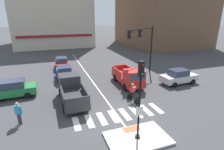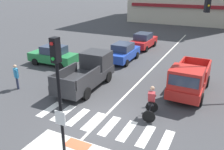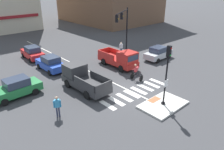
{
  "view_description": "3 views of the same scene",
  "coord_description": "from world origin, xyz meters",
  "px_view_note": "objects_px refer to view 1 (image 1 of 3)",
  "views": [
    {
      "loc": [
        -4.48,
        -10.99,
        7.08
      ],
      "look_at": [
        1.38,
        5.42,
        1.36
      ],
      "focal_mm": 28.21,
      "sensor_mm": 36.0,
      "label": 1
    },
    {
      "loc": [
        4.94,
        -8.92,
        6.51
      ],
      "look_at": [
        -1.5,
        4.14,
        0.86
      ],
      "focal_mm": 37.99,
      "sensor_mm": 36.0,
      "label": 2
    },
    {
      "loc": [
        -12.63,
        -11.02,
        8.95
      ],
      "look_at": [
        -0.45,
        2.51,
        0.96
      ],
      "focal_mm": 33.75,
      "sensor_mm": 36.0,
      "label": 3
    }
  ],
  "objects_px": {
    "signal_pole": "(140,94)",
    "car_blue_westbound_far": "(64,73)",
    "car_red_westbound_distant": "(62,63)",
    "car_green_cross_left": "(13,89)",
    "car_silver_cross_right": "(179,77)",
    "pedestrian_at_curb_left": "(18,112)",
    "pedestrian_waiting_far_side": "(142,66)",
    "cyclist": "(133,93)",
    "traffic_light_mast": "(145,42)",
    "pickup_truck_red_eastbound_mid": "(129,77)",
    "pickup_truck_charcoal_westbound_near": "(72,90)"
  },
  "relations": [
    {
      "from": "signal_pole",
      "to": "cyclist",
      "type": "distance_m",
      "value": 5.5
    },
    {
      "from": "signal_pole",
      "to": "pickup_truck_red_eastbound_mid",
      "type": "distance_m",
      "value": 9.09
    },
    {
      "from": "signal_pole",
      "to": "car_red_westbound_distant",
      "type": "height_order",
      "value": "signal_pole"
    },
    {
      "from": "car_red_westbound_distant",
      "to": "pedestrian_at_curb_left",
      "type": "relative_size",
      "value": 2.49
    },
    {
      "from": "car_silver_cross_right",
      "to": "pedestrian_at_curb_left",
      "type": "relative_size",
      "value": 2.49
    },
    {
      "from": "car_silver_cross_right",
      "to": "pedestrian_at_curb_left",
      "type": "height_order",
      "value": "pedestrian_at_curb_left"
    },
    {
      "from": "pickup_truck_charcoal_westbound_near",
      "to": "cyclist",
      "type": "bearing_deg",
      "value": -22.64
    },
    {
      "from": "pedestrian_waiting_far_side",
      "to": "car_green_cross_left",
      "type": "bearing_deg",
      "value": -170.57
    },
    {
      "from": "car_green_cross_left",
      "to": "pedestrian_waiting_far_side",
      "type": "distance_m",
      "value": 14.99
    },
    {
      "from": "car_red_westbound_distant",
      "to": "pickup_truck_red_eastbound_mid",
      "type": "relative_size",
      "value": 0.81
    },
    {
      "from": "car_green_cross_left",
      "to": "traffic_light_mast",
      "type": "bearing_deg",
      "value": 7.24
    },
    {
      "from": "pickup_truck_charcoal_westbound_near",
      "to": "car_silver_cross_right",
      "type": "bearing_deg",
      "value": 1.36
    },
    {
      "from": "car_blue_westbound_far",
      "to": "car_green_cross_left",
      "type": "bearing_deg",
      "value": -144.78
    },
    {
      "from": "car_red_westbound_distant",
      "to": "pickup_truck_charcoal_westbound_near",
      "type": "relative_size",
      "value": 0.81
    },
    {
      "from": "signal_pole",
      "to": "traffic_light_mast",
      "type": "xyz_separation_m",
      "value": [
        6.56,
        11.1,
        1.24
      ]
    },
    {
      "from": "car_green_cross_left",
      "to": "pickup_truck_red_eastbound_mid",
      "type": "height_order",
      "value": "pickup_truck_red_eastbound_mid"
    },
    {
      "from": "traffic_light_mast",
      "to": "car_green_cross_left",
      "type": "xyz_separation_m",
      "value": [
        -14.62,
        -1.86,
        -3.44
      ]
    },
    {
      "from": "traffic_light_mast",
      "to": "pedestrian_at_curb_left",
      "type": "relative_size",
      "value": 3.61
    },
    {
      "from": "pickup_truck_red_eastbound_mid",
      "to": "car_blue_westbound_far",
      "type": "bearing_deg",
      "value": 144.77
    },
    {
      "from": "car_red_westbound_distant",
      "to": "pickup_truck_red_eastbound_mid",
      "type": "height_order",
      "value": "pickup_truck_red_eastbound_mid"
    },
    {
      "from": "signal_pole",
      "to": "car_green_cross_left",
      "type": "xyz_separation_m",
      "value": [
        -8.06,
        9.24,
        -2.2
      ]
    },
    {
      "from": "pickup_truck_charcoal_westbound_near",
      "to": "pedestrian_waiting_far_side",
      "type": "bearing_deg",
      "value": 26.9
    },
    {
      "from": "car_blue_westbound_far",
      "to": "car_green_cross_left",
      "type": "height_order",
      "value": "same"
    },
    {
      "from": "car_silver_cross_right",
      "to": "pedestrian_at_curb_left",
      "type": "distance_m",
      "value": 15.95
    },
    {
      "from": "car_green_cross_left",
      "to": "pedestrian_at_curb_left",
      "type": "bearing_deg",
      "value": -77.4
    },
    {
      "from": "pickup_truck_charcoal_westbound_near",
      "to": "cyclist",
      "type": "distance_m",
      "value": 5.42
    },
    {
      "from": "car_red_westbound_distant",
      "to": "car_silver_cross_right",
      "type": "height_order",
      "value": "same"
    },
    {
      "from": "car_silver_cross_right",
      "to": "cyclist",
      "type": "bearing_deg",
      "value": -160.75
    },
    {
      "from": "pedestrian_at_curb_left",
      "to": "pickup_truck_charcoal_westbound_near",
      "type": "bearing_deg",
      "value": 33.17
    },
    {
      "from": "signal_pole",
      "to": "car_red_westbound_distant",
      "type": "distance_m",
      "value": 18.22
    },
    {
      "from": "signal_pole",
      "to": "pedestrian_waiting_far_side",
      "type": "relative_size",
      "value": 2.84
    },
    {
      "from": "car_blue_westbound_far",
      "to": "car_green_cross_left",
      "type": "distance_m",
      "value": 6.06
    },
    {
      "from": "car_green_cross_left",
      "to": "pickup_truck_red_eastbound_mid",
      "type": "bearing_deg",
      "value": -5.05
    },
    {
      "from": "car_green_cross_left",
      "to": "pickup_truck_charcoal_westbound_near",
      "type": "relative_size",
      "value": 0.81
    },
    {
      "from": "car_red_westbound_distant",
      "to": "car_green_cross_left",
      "type": "bearing_deg",
      "value": -120.47
    },
    {
      "from": "signal_pole",
      "to": "pickup_truck_charcoal_westbound_near",
      "type": "height_order",
      "value": "signal_pole"
    },
    {
      "from": "pedestrian_at_curb_left",
      "to": "pedestrian_waiting_far_side",
      "type": "bearing_deg",
      "value": 28.78
    },
    {
      "from": "signal_pole",
      "to": "pedestrian_at_curb_left",
      "type": "xyz_separation_m",
      "value": [
        -6.94,
        4.2,
        -2.03
      ]
    },
    {
      "from": "traffic_light_mast",
      "to": "cyclist",
      "type": "bearing_deg",
      "value": -125.41
    },
    {
      "from": "pedestrian_at_curb_left",
      "to": "cyclist",
      "type": "bearing_deg",
      "value": 3.01
    },
    {
      "from": "car_green_cross_left",
      "to": "car_silver_cross_right",
      "type": "relative_size",
      "value": 1.0
    },
    {
      "from": "cyclist",
      "to": "traffic_light_mast",
      "type": "bearing_deg",
      "value": 54.59
    },
    {
      "from": "signal_pole",
      "to": "car_blue_westbound_far",
      "type": "distance_m",
      "value": 13.3
    },
    {
      "from": "car_green_cross_left",
      "to": "pedestrian_at_curb_left",
      "type": "height_order",
      "value": "pedestrian_at_curb_left"
    },
    {
      "from": "car_blue_westbound_far",
      "to": "car_green_cross_left",
      "type": "xyz_separation_m",
      "value": [
        -4.95,
        -3.49,
        0.0
      ]
    },
    {
      "from": "car_silver_cross_right",
      "to": "pedestrian_at_curb_left",
      "type": "xyz_separation_m",
      "value": [
        -15.7,
        -2.84,
        0.17
      ]
    },
    {
      "from": "pickup_truck_red_eastbound_mid",
      "to": "pedestrian_waiting_far_side",
      "type": "distance_m",
      "value": 4.9
    },
    {
      "from": "cyclist",
      "to": "pedestrian_at_curb_left",
      "type": "distance_m",
      "value": 8.93
    },
    {
      "from": "pickup_truck_charcoal_westbound_near",
      "to": "pedestrian_waiting_far_side",
      "type": "relative_size",
      "value": 3.08
    },
    {
      "from": "car_silver_cross_right",
      "to": "pickup_truck_red_eastbound_mid",
      "type": "height_order",
      "value": "pickup_truck_red_eastbound_mid"
    }
  ]
}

